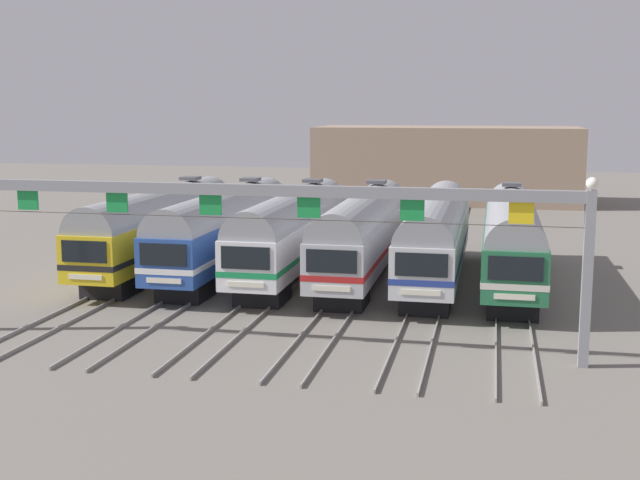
{
  "coord_description": "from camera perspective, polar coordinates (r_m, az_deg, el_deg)",
  "views": [
    {
      "loc": [
        8.87,
        -44.0,
        9.47
      ],
      "look_at": [
        -0.61,
        0.78,
        2.0
      ],
      "focal_mm": 46.33,
      "sensor_mm": 36.0,
      "label": 1
    }
  ],
  "objects": [
    {
      "name": "maintenance_building",
      "position": [
        83.12,
        8.74,
        5.19
      ],
      "size": [
        25.57,
        10.0,
        7.4
      ],
      "primitive_type": "cube",
      "color": "gray",
      "rests_on": "ground"
    },
    {
      "name": "catenary_gantry",
      "position": [
        32.03,
        -4.23,
        1.82
      ],
      "size": [
        24.99,
        0.44,
        6.97
      ],
      "color": "gray",
      "rests_on": "ground"
    },
    {
      "name": "commuter_train_silver",
      "position": [
        44.62,
        8.03,
        0.43
      ],
      "size": [
        2.88,
        18.06,
        4.77
      ],
      "color": "silver",
      "rests_on": "ground"
    },
    {
      "name": "commuter_train_white",
      "position": [
        45.82,
        -1.87,
        0.76
      ],
      "size": [
        2.88,
        18.06,
        5.05
      ],
      "color": "white",
      "rests_on": "ground"
    },
    {
      "name": "ground_plane",
      "position": [
        45.88,
        0.55,
        -2.64
      ],
      "size": [
        160.0,
        160.0,
        0.0
      ],
      "primitive_type": "plane",
      "color": "slate"
    },
    {
      "name": "commuter_train_stainless",
      "position": [
        45.05,
        3.01,
        0.6
      ],
      "size": [
        2.88,
        18.06,
        5.05
      ],
      "color": "#B2B5BA",
      "rests_on": "ground"
    },
    {
      "name": "track_bed",
      "position": [
        62.36,
        3.64,
        0.59
      ],
      "size": [
        21.25,
        70.0,
        0.15
      ],
      "color": "gray",
      "rests_on": "ground"
    },
    {
      "name": "commuter_train_yellow",
      "position": [
        48.31,
        -11.01,
        1.03
      ],
      "size": [
        2.88,
        18.06,
        5.05
      ],
      "color": "gold",
      "rests_on": "ground"
    },
    {
      "name": "commuter_train_blue",
      "position": [
        46.91,
        -6.56,
        0.9
      ],
      "size": [
        2.88,
        18.06,
        5.05
      ],
      "color": "#284C9E",
      "rests_on": "ground"
    },
    {
      "name": "commuter_train_green",
      "position": [
        44.53,
        13.1,
        0.27
      ],
      "size": [
        2.88,
        18.06,
        5.05
      ],
      "color": "#236B42",
      "rests_on": "ground"
    }
  ]
}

